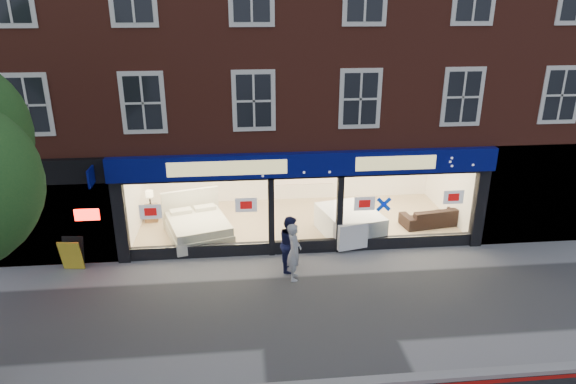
{
  "coord_description": "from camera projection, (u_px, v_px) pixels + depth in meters",
  "views": [
    {
      "loc": [
        -1.97,
        -11.18,
        7.47
      ],
      "look_at": [
        -0.6,
        2.5,
        2.25
      ],
      "focal_mm": 32.0,
      "sensor_mm": 36.0,
      "label": 1
    }
  ],
  "objects": [
    {
      "name": "sofa",
      "position": [
        432.0,
        216.0,
        17.7
      ],
      "size": [
        2.22,
        1.15,
        0.62
      ],
      "primitive_type": "imported",
      "rotation": [
        0.0,
        0.0,
        3.3
      ],
      "color": "black",
      "rests_on": "showroom_floor"
    },
    {
      "name": "pedestrian_blue",
      "position": [
        291.0,
        243.0,
        14.8
      ],
      "size": [
        0.71,
        0.87,
        1.66
      ],
      "primitive_type": "imported",
      "rotation": [
        0.0,
        0.0,
        1.47
      ],
      "color": "#181B43",
      "rests_on": "ground"
    },
    {
      "name": "ground",
      "position": [
        321.0,
        307.0,
        13.23
      ],
      "size": [
        120.0,
        120.0,
        0.0
      ],
      "primitive_type": "plane",
      "color": "gray",
      "rests_on": "ground"
    },
    {
      "name": "a_board",
      "position": [
        72.0,
        254.0,
        14.93
      ],
      "size": [
        0.68,
        0.48,
        0.97
      ],
      "primitive_type": "cube",
      "rotation": [
        0.0,
        0.0,
        -0.12
      ],
      "color": "gold",
      "rests_on": "ground"
    },
    {
      "name": "bedside_table",
      "position": [
        151.0,
        213.0,
        18.03
      ],
      "size": [
        0.49,
        0.49,
        0.55
      ],
      "primitive_type": "cube",
      "rotation": [
        0.0,
        0.0,
        0.1
      ],
      "color": "brown",
      "rests_on": "showroom_floor"
    },
    {
      "name": "building",
      "position": [
        292.0,
        23.0,
        17.32
      ],
      "size": [
        19.0,
        8.26,
        10.3
      ],
      "color": "maroon",
      "rests_on": "ground"
    },
    {
      "name": "mattress_stack",
      "position": [
        350.0,
        223.0,
        16.92
      ],
      "size": [
        2.13,
        2.46,
        0.84
      ],
      "rotation": [
        0.0,
        0.0,
        0.23
      ],
      "color": "white",
      "rests_on": "showroom_floor"
    },
    {
      "name": "pedestrian_grey",
      "position": [
        294.0,
        252.0,
        14.29
      ],
      "size": [
        0.46,
        0.65,
        1.69
      ],
      "primitive_type": "imported",
      "rotation": [
        0.0,
        0.0,
        1.47
      ],
      "color": "#ADAFB5",
      "rests_on": "ground"
    },
    {
      "name": "kerb_stone",
      "position": [
        343.0,
        384.0,
        10.51
      ],
      "size": [
        60.0,
        0.25,
        0.12
      ],
      "primitive_type": "cube",
      "color": "gray",
      "rests_on": "ground"
    },
    {
      "name": "showroom_floor",
      "position": [
        297.0,
        222.0,
        18.1
      ],
      "size": [
        11.0,
        4.5,
        0.1
      ],
      "primitive_type": "cube",
      "color": "tan",
      "rests_on": "ground"
    },
    {
      "name": "display_bed",
      "position": [
        198.0,
        226.0,
        16.78
      ],
      "size": [
        2.46,
        2.73,
        1.3
      ],
      "rotation": [
        0.0,
        0.0,
        0.29
      ],
      "color": "beige",
      "rests_on": "showroom_floor"
    }
  ]
}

